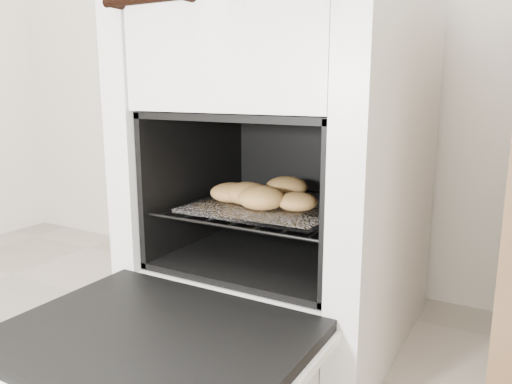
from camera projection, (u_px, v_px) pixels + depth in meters
stove at (285, 162)px, 1.29m from camera, size 0.62×0.69×0.96m
oven_door at (153, 342)px, 0.89m from camera, size 0.56×0.44×0.04m
oven_rack at (272, 207)px, 1.25m from camera, size 0.45×0.44×0.01m
foil_sheet at (268, 206)px, 1.23m from camera, size 0.35×0.31×0.01m
baked_rolls at (263, 194)px, 1.23m from camera, size 0.30×0.29×0.06m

